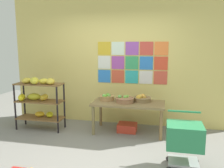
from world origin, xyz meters
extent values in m
plane|color=gray|center=(0.00, 0.00, 0.00)|extent=(9.43, 9.43, 0.00)
cube|color=#DFC96C|center=(0.00, 1.75, 1.46)|extent=(4.90, 0.06, 2.93)
cube|color=gold|center=(-0.29, 1.71, 1.70)|extent=(0.29, 0.01, 0.29)
cube|color=silver|center=(0.02, 1.71, 1.70)|extent=(0.29, 0.01, 0.29)
cube|color=purple|center=(0.33, 1.71, 1.70)|extent=(0.29, 0.01, 0.29)
cube|color=#CF463A|center=(0.64, 1.71, 1.70)|extent=(0.29, 0.01, 0.29)
cube|color=orange|center=(0.95, 1.71, 1.70)|extent=(0.29, 0.01, 0.29)
cube|color=silver|center=(-0.29, 1.71, 1.39)|extent=(0.29, 0.01, 0.29)
cube|color=purple|center=(0.02, 1.71, 1.39)|extent=(0.29, 0.01, 0.29)
cube|color=#33985E|center=(0.33, 1.71, 1.39)|extent=(0.29, 0.01, 0.29)
cube|color=blue|center=(0.64, 1.71, 1.39)|extent=(0.29, 0.01, 0.29)
cube|color=#D94329|center=(0.95, 1.71, 1.39)|extent=(0.29, 0.01, 0.29)
cube|color=blue|center=(-0.29, 1.71, 1.08)|extent=(0.29, 0.01, 0.29)
cube|color=#CA4C33|center=(0.02, 1.71, 1.08)|extent=(0.29, 0.01, 0.29)
cube|color=teal|center=(0.33, 1.71, 1.08)|extent=(0.29, 0.01, 0.29)
cube|color=silver|center=(0.64, 1.71, 1.08)|extent=(0.29, 0.01, 0.29)
cube|color=#CF4C38|center=(0.95, 1.71, 1.08)|extent=(0.29, 0.01, 0.29)
cylinder|color=black|center=(-2.01, 0.83, 0.49)|extent=(0.04, 0.04, 0.99)
cylinder|color=black|center=(-1.05, 0.83, 0.49)|extent=(0.04, 0.04, 0.99)
cylinder|color=black|center=(-2.01, 1.17, 0.49)|extent=(0.04, 0.04, 0.99)
cylinder|color=black|center=(-1.05, 1.17, 0.49)|extent=(0.04, 0.04, 0.99)
cube|color=brown|center=(-1.53, 1.00, 0.24)|extent=(0.99, 0.38, 0.03)
ellipsoid|color=yellow|center=(-1.58, 1.05, 0.30)|extent=(0.26, 0.23, 0.11)
ellipsoid|color=yellow|center=(-1.35, 1.07, 0.30)|extent=(0.25, 0.29, 0.11)
cube|color=brown|center=(-1.53, 1.00, 0.61)|extent=(0.99, 0.38, 0.02)
ellipsoid|color=yellow|center=(-1.89, 0.91, 0.69)|extent=(0.21, 0.28, 0.14)
ellipsoid|color=yellow|center=(-1.66, 1.02, 0.69)|extent=(0.30, 0.21, 0.14)
ellipsoid|color=yellow|center=(-1.76, 1.10, 0.67)|extent=(0.27, 0.23, 0.11)
ellipsoid|color=yellow|center=(-1.45, 1.05, 0.68)|extent=(0.15, 0.30, 0.13)
cube|color=brown|center=(-1.53, 1.00, 0.97)|extent=(0.99, 0.38, 0.02)
ellipsoid|color=gold|center=(-1.77, 0.94, 1.05)|extent=(0.23, 0.26, 0.12)
ellipsoid|color=yellow|center=(-1.57, 0.90, 1.06)|extent=(0.31, 0.34, 0.14)
ellipsoid|color=yellow|center=(-1.38, 0.95, 1.04)|extent=(0.24, 0.21, 0.11)
ellipsoid|color=yellow|center=(-1.22, 0.92, 1.05)|extent=(0.26, 0.27, 0.13)
cube|color=olive|center=(0.34, 1.18, 0.61)|extent=(1.44, 0.69, 0.04)
cylinder|color=olive|center=(-0.32, 0.90, 0.30)|extent=(0.06, 0.06, 0.59)
cylinder|color=olive|center=(1.00, 0.90, 0.30)|extent=(0.06, 0.06, 0.59)
cylinder|color=olive|center=(-0.32, 1.47, 0.30)|extent=(0.06, 0.06, 0.59)
cylinder|color=olive|center=(1.00, 1.47, 0.30)|extent=(0.06, 0.06, 0.59)
cylinder|color=olive|center=(0.61, 1.31, 0.67)|extent=(0.34, 0.34, 0.08)
torus|color=#8F764D|center=(0.61, 1.31, 0.71)|extent=(0.37, 0.37, 0.02)
sphere|color=gold|center=(0.64, 1.33, 0.72)|extent=(0.09, 0.09, 0.09)
sphere|color=gold|center=(0.61, 1.36, 0.73)|extent=(0.11, 0.11, 0.11)
sphere|color=gold|center=(0.56, 1.27, 0.74)|extent=(0.10, 0.10, 0.10)
sphere|color=gold|center=(0.54, 1.25, 0.73)|extent=(0.10, 0.10, 0.10)
cylinder|color=tan|center=(-0.12, 1.26, 0.68)|extent=(0.29, 0.29, 0.09)
torus|color=tan|center=(-0.12, 1.26, 0.73)|extent=(0.31, 0.31, 0.02)
sphere|color=#7EAF48|center=(-0.12, 1.26, 0.74)|extent=(0.06, 0.06, 0.06)
sphere|color=#68C033|center=(-0.15, 1.19, 0.73)|extent=(0.07, 0.07, 0.07)
sphere|color=#66BD47|center=(-0.17, 1.20, 0.74)|extent=(0.08, 0.08, 0.08)
sphere|color=#66AC36|center=(-0.11, 1.26, 0.75)|extent=(0.09, 0.09, 0.09)
sphere|color=#6DAE49|center=(-0.08, 1.25, 0.74)|extent=(0.08, 0.08, 0.08)
cylinder|color=#986A4A|center=(0.27, 1.15, 0.68)|extent=(0.35, 0.35, 0.09)
torus|color=#976549|center=(0.27, 1.15, 0.72)|extent=(0.37, 0.37, 0.02)
sphere|color=#71B63A|center=(0.30, 1.27, 0.73)|extent=(0.07, 0.07, 0.07)
sphere|color=#74C244|center=(0.27, 1.21, 0.73)|extent=(0.08, 0.08, 0.08)
sphere|color=#68B34B|center=(0.16, 1.18, 0.74)|extent=(0.08, 0.08, 0.08)
cube|color=red|center=(0.32, 1.23, 0.08)|extent=(0.39, 0.32, 0.16)
sphere|color=black|center=(1.13, 0.10, 0.04)|extent=(0.08, 0.08, 0.08)
sphere|color=black|center=(1.54, 0.10, 0.04)|extent=(0.08, 0.08, 0.08)
cube|color=#A5A8AD|center=(1.34, -0.06, 0.10)|extent=(0.43, 0.34, 0.03)
cube|color=#2C8B56|center=(1.34, -0.06, 0.50)|extent=(0.51, 0.42, 0.34)
cylinder|color=#2C8B56|center=(1.34, 0.18, 0.79)|extent=(0.48, 0.03, 0.03)
camera|label=1|loc=(1.00, -3.41, 1.79)|focal=37.72mm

